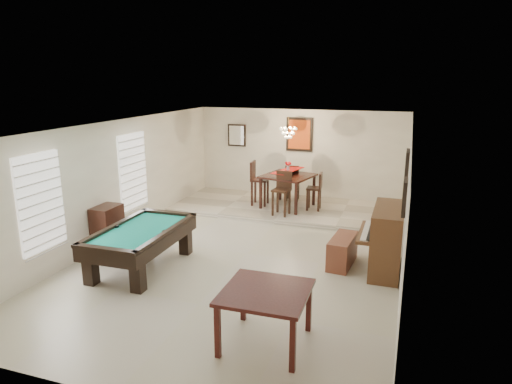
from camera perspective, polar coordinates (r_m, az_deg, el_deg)
The scene contains 25 objects.
ground_plane at distance 9.37m, azimuth -1.18°, elevation -7.75°, with size 6.00×9.00×0.02m, color beige.
wall_back at distance 13.19m, azimuth 5.43°, elevation 4.61°, with size 6.00×0.04×2.60m, color silver.
wall_front at distance 5.20m, azimuth -18.62°, elevation -11.67°, with size 6.00×0.04×2.60m, color silver.
wall_left at distance 10.35m, azimuth -17.06°, elevation 1.34°, with size 0.04×9.00×2.60m, color silver.
wall_right at distance 8.46m, azimuth 18.27°, elevation -1.58°, with size 0.04×9.00×2.60m, color silver.
ceiling at distance 8.73m, azimuth -1.27°, elevation 8.32°, with size 6.00×9.00×0.04m, color white.
dining_step at distance 12.29m, azimuth 3.95°, elevation -2.02°, with size 6.00×2.50×0.12m, color beige.
window_left_front at distance 8.67m, azimuth -25.33°, elevation -1.19°, with size 0.06×1.00×1.70m, color white.
window_left_rear at distance 10.79m, azimuth -15.14°, elevation 2.53°, with size 0.06×1.00×1.70m, color white.
pool_table at distance 8.85m, azimuth -14.12°, elevation -6.91°, with size 1.21×2.24×0.75m, color black, non-canonical shape.
square_table at distance 6.31m, azimuth 1.20°, elevation -15.36°, with size 1.12×1.12×0.78m, color black, non-canonical shape.
upright_piano at distance 8.74m, azimuth 15.13°, elevation -5.65°, with size 0.81×1.44×1.20m, color brown, non-canonical shape.
piano_bench at distance 8.91m, azimuth 10.74°, elevation -7.25°, with size 0.38×0.99×0.55m, color brown.
apothecary_chest at distance 9.87m, azimuth -18.04°, elevation -4.35°, with size 0.42×0.63×0.95m, color black.
dining_table at distance 12.08m, azimuth 3.99°, elevation 0.41°, with size 1.19×1.19×0.99m, color black, non-canonical shape.
flower_vase at distance 11.94m, azimuth 4.04°, elevation 3.28°, with size 0.15×0.15×0.25m, color #AE0E13, non-canonical shape.
dining_chair_south at distance 11.36m, azimuth 3.19°, elevation -0.21°, with size 0.40×0.40×1.09m, color black, non-canonical shape.
dining_chair_north at distance 12.75m, azimuth 4.59°, elevation 1.20°, with size 0.38×0.38×1.01m, color black, non-canonical shape.
dining_chair_west at distance 12.23m, azimuth 0.50°, elevation 1.10°, with size 0.44×0.44×1.18m, color black, non-canonical shape.
dining_chair_east at distance 11.89m, azimuth 7.26°, elevation 0.09°, with size 0.36×0.36×0.98m, color black, non-canonical shape.
chandelier at distance 11.82m, azimuth 4.06°, elevation 7.92°, with size 0.44×0.44×0.60m, color #FFE5B2, non-canonical shape.
back_painting at distance 13.07m, azimuth 5.45°, elevation 7.18°, with size 0.75×0.06×0.95m, color #D84C14.
back_mirror at distance 13.64m, azimuth -2.41°, elevation 7.10°, with size 0.55×0.06×0.65m, color white.
right_picture_upper at distance 8.62m, azimuth 18.34°, elevation 2.81°, with size 0.06×0.55×0.65m, color slate.
right_picture_lower at distance 7.39m, azimuth 18.08°, elevation -0.60°, with size 0.06×0.45×0.55m, color gray.
Camera 1 is at (2.95, -8.17, 3.52)m, focal length 32.00 mm.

